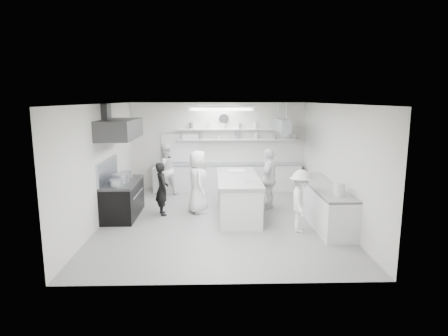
{
  "coord_description": "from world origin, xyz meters",
  "views": [
    {
      "loc": [
        -0.15,
        -9.49,
        3.13
      ],
      "look_at": [
        0.13,
        0.6,
        1.27
      ],
      "focal_mm": 30.25,
      "sensor_mm": 36.0,
      "label": 1
    }
  ],
  "objects_px": {
    "cook_stove": "(162,189)",
    "stove": "(123,200)",
    "prep_island": "(238,196)",
    "cook_back": "(165,170)",
    "right_counter": "(323,204)",
    "back_counter": "(227,177)"
  },
  "relations": [
    {
      "from": "prep_island",
      "to": "cook_back",
      "type": "relative_size",
      "value": 1.63
    },
    {
      "from": "right_counter",
      "to": "cook_back",
      "type": "xyz_separation_m",
      "value": [
        -4.41,
        2.86,
        0.37
      ]
    },
    {
      "from": "right_counter",
      "to": "cook_back",
      "type": "height_order",
      "value": "cook_back"
    },
    {
      "from": "prep_island",
      "to": "cook_stove",
      "type": "bearing_deg",
      "value": 178.6
    },
    {
      "from": "back_counter",
      "to": "right_counter",
      "type": "relative_size",
      "value": 1.52
    },
    {
      "from": "stove",
      "to": "right_counter",
      "type": "bearing_deg",
      "value": -6.52
    },
    {
      "from": "stove",
      "to": "cook_stove",
      "type": "distance_m",
      "value": 1.08
    },
    {
      "from": "stove",
      "to": "right_counter",
      "type": "height_order",
      "value": "right_counter"
    },
    {
      "from": "right_counter",
      "to": "cook_back",
      "type": "bearing_deg",
      "value": 147.08
    },
    {
      "from": "cook_back",
      "to": "stove",
      "type": "bearing_deg",
      "value": 38.51
    },
    {
      "from": "right_counter",
      "to": "prep_island",
      "type": "height_order",
      "value": "prep_island"
    },
    {
      "from": "stove",
      "to": "right_counter",
      "type": "xyz_separation_m",
      "value": [
        5.25,
        -0.6,
        0.02
      ]
    },
    {
      "from": "cook_stove",
      "to": "stove",
      "type": "bearing_deg",
      "value": 75.82
    },
    {
      "from": "stove",
      "to": "cook_back",
      "type": "bearing_deg",
      "value": 69.66
    },
    {
      "from": "cook_stove",
      "to": "cook_back",
      "type": "bearing_deg",
      "value": -13.95
    },
    {
      "from": "back_counter",
      "to": "right_counter",
      "type": "height_order",
      "value": "right_counter"
    },
    {
      "from": "stove",
      "to": "cook_stove",
      "type": "relative_size",
      "value": 1.24
    },
    {
      "from": "stove",
      "to": "back_counter",
      "type": "height_order",
      "value": "back_counter"
    },
    {
      "from": "prep_island",
      "to": "stove",
      "type": "bearing_deg",
      "value": -179.36
    },
    {
      "from": "right_counter",
      "to": "cook_stove",
      "type": "xyz_separation_m",
      "value": [
        -4.21,
        0.69,
        0.25
      ]
    },
    {
      "from": "back_counter",
      "to": "cook_stove",
      "type": "bearing_deg",
      "value": -124.5
    },
    {
      "from": "back_counter",
      "to": "prep_island",
      "type": "xyz_separation_m",
      "value": [
        0.2,
        -2.74,
        0.05
      ]
    }
  ]
}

